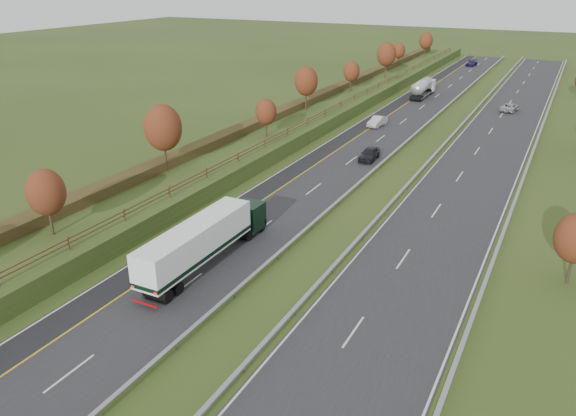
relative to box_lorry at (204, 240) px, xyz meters
name	(u,v)px	position (x,y,z in m)	size (l,w,h in m)	color
ground	(418,152)	(7.40, 40.53, -2.33)	(400.00, 400.00, 0.00)	#304418
near_carriageway	(375,136)	(-0.60, 45.53, -2.31)	(10.50, 200.00, 0.04)	#242427
far_carriageway	(488,150)	(15.90, 45.53, -2.31)	(10.50, 200.00, 0.04)	#242427
hard_shoulder	(352,133)	(-4.35, 45.53, -2.31)	(3.00, 200.00, 0.04)	black
lane_markings	(416,141)	(5.80, 45.41, -2.28)	(26.75, 200.00, 0.01)	silver
embankment_left	(298,120)	(-13.60, 45.53, -1.33)	(12.00, 200.00, 2.00)	#304418
hedge_left	(287,110)	(-15.60, 45.53, 0.22)	(2.20, 180.00, 1.10)	#373516
fence_left	(323,113)	(-9.10, 45.12, 0.40)	(0.12, 189.06, 1.20)	#422B19
median_barrier_near	(412,137)	(5.10, 45.53, -1.72)	(0.32, 200.00, 0.71)	gray
median_barrier_far	(447,141)	(10.20, 45.53, -1.72)	(0.32, 200.00, 0.71)	gray
outer_barrier_far	(533,152)	(21.70, 45.53, -1.71)	(0.32, 200.00, 0.71)	gray
trees_left	(291,91)	(-13.24, 42.16, 4.04)	(6.64, 164.30, 7.66)	#2D2116
box_lorry	(204,240)	(0.00, 0.00, 0.00)	(2.58, 16.28, 4.06)	black
road_tanker	(423,87)	(-1.80, 78.30, -0.47)	(2.40, 11.22, 3.46)	silver
car_dark_near	(369,154)	(2.62, 33.81, -1.47)	(1.93, 4.79, 1.63)	black
car_silver_mid	(377,121)	(-2.20, 51.42, -1.50)	(1.67, 4.79, 1.58)	#BABABF
car_small_far	(472,63)	(-0.68, 125.11, -1.55)	(2.07, 5.09, 1.48)	#191645
car_oncoming	(510,107)	(15.44, 72.49, -1.56)	(2.44, 5.29, 1.47)	#AFAEB3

